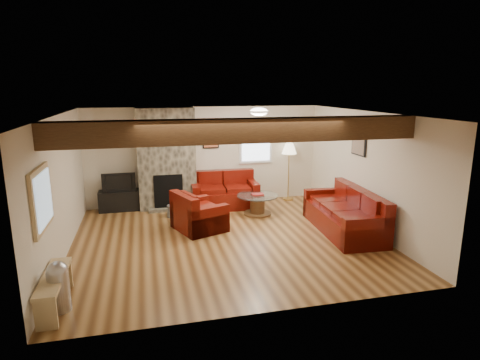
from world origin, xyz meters
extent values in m
plane|color=#5B3618|center=(0.00, 0.00, 0.00)|extent=(8.00, 8.00, 0.00)
plane|color=silver|center=(0.00, 0.00, 2.50)|extent=(8.00, 8.00, 0.00)
plane|color=beige|center=(0.00, 2.75, 1.25)|extent=(8.00, 0.00, 8.00)
plane|color=beige|center=(0.00, -2.75, 1.25)|extent=(8.00, 0.00, 8.00)
plane|color=beige|center=(-3.00, 0.00, 1.25)|extent=(0.00, 7.50, 7.50)
plane|color=beige|center=(3.00, 0.00, 1.25)|extent=(0.00, 7.50, 7.50)
cube|color=#351D10|center=(0.00, -1.25, 2.31)|extent=(6.00, 0.36, 0.38)
cube|color=#332F27|center=(-1.00, 2.50, 1.25)|extent=(1.40, 0.50, 2.50)
cube|color=black|center=(-1.00, 2.25, 0.45)|extent=(0.70, 0.06, 0.90)
cube|color=#332F27|center=(-1.00, 2.20, 0.04)|extent=(1.00, 0.25, 0.08)
cylinder|color=#4D2E18|center=(1.04, 1.42, 0.02)|extent=(0.65, 0.65, 0.04)
cylinder|color=#4D2E18|center=(1.04, 1.42, 0.22)|extent=(0.35, 0.35, 0.44)
cylinder|color=silver|center=(1.04, 1.42, 0.47)|extent=(0.98, 0.98, 0.02)
cube|color=maroon|center=(1.04, 1.42, 0.50)|extent=(0.27, 0.20, 0.03)
cube|color=black|center=(-2.17, 2.53, 0.25)|extent=(1.00, 0.40, 0.50)
imported|color=black|center=(-2.17, 2.53, 0.73)|extent=(0.79, 0.10, 0.45)
cylinder|color=tan|center=(2.21, 2.48, 0.01)|extent=(0.28, 0.28, 0.03)
cylinder|color=tan|center=(2.21, 2.48, 0.69)|extent=(0.03, 0.03, 1.38)
cone|color=beige|center=(2.21, 2.48, 1.40)|extent=(0.39, 0.39, 0.28)
camera|label=1|loc=(-1.53, -7.41, 2.98)|focal=30.00mm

